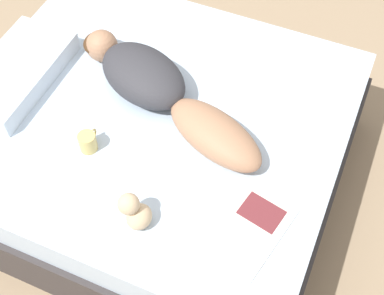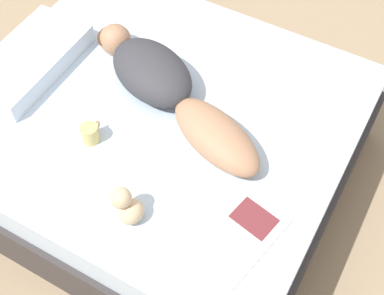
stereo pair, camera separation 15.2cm
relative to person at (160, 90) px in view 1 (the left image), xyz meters
name	(u,v)px [view 1 (the left image)]	position (x,y,z in m)	size (l,w,h in m)	color
ground_plane	(159,175)	(-0.07, 0.02, -0.71)	(12.00, 12.00, 0.00)	#9E8466
bed	(156,146)	(-0.07, 0.02, -0.41)	(1.79, 2.00, 0.61)	#383333
person	(160,90)	(0.00, 0.00, 0.00)	(0.65, 1.22, 0.22)	#A37556
open_magazine	(250,229)	(-0.51, -0.67, -0.09)	(0.47, 0.35, 0.01)	silver
coffee_mug	(88,142)	(-0.40, 0.20, -0.05)	(0.12, 0.09, 0.10)	tan
plush_toy	(135,212)	(-0.67, -0.19, -0.01)	(0.12, 0.15, 0.18)	#D1B289
pillow	(16,73)	(-0.16, 0.77, -0.04)	(0.69, 0.36, 0.11)	silver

